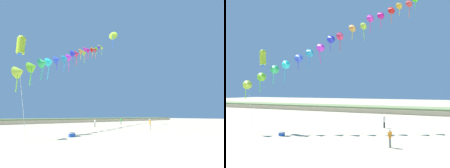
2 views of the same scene
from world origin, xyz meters
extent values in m
plane|color=beige|center=(0.00, 0.00, 0.00)|extent=(240.00, 240.00, 0.00)
cube|color=#BFAE8B|center=(0.00, 39.39, 0.46)|extent=(120.00, 8.93, 0.91)
cube|color=#7A8E56|center=(0.00, 39.39, 1.04)|extent=(120.00, 7.59, 0.52)
cylinder|color=black|center=(2.32, 16.10, 0.40)|extent=(0.12, 0.12, 0.79)
cylinder|color=black|center=(2.38, 16.22, 0.40)|extent=(0.12, 0.12, 0.79)
cylinder|color=white|center=(2.35, 16.16, 1.07)|extent=(0.21, 0.21, 0.56)
cylinder|color=white|center=(2.27, 16.00, 1.12)|extent=(0.16, 0.20, 0.53)
cylinder|color=white|center=(2.43, 16.32, 1.12)|extent=(0.16, 0.20, 0.53)
sphere|color=#9E7051|center=(2.35, 16.16, 1.47)|extent=(0.21, 0.21, 0.21)
cylinder|color=gray|center=(5.48, 5.60, 0.41)|extent=(0.12, 0.12, 0.81)
cylinder|color=gray|center=(5.41, 5.47, 0.41)|extent=(0.12, 0.12, 0.81)
cylinder|color=orange|center=(5.44, 5.54, 1.10)|extent=(0.21, 0.21, 0.57)
cylinder|color=orange|center=(5.54, 5.69, 1.14)|extent=(0.17, 0.21, 0.55)
cylinder|color=orange|center=(5.35, 5.38, 1.14)|extent=(0.17, 0.21, 0.55)
sphere|color=beige|center=(5.44, 5.54, 1.50)|extent=(0.22, 0.22, 0.22)
cylinder|color=gray|center=(11.44, 18.76, 0.43)|extent=(0.13, 0.13, 0.86)
cylinder|color=gray|center=(11.35, 18.88, 0.43)|extent=(0.13, 0.13, 0.86)
cylinder|color=green|center=(11.40, 18.82, 1.16)|extent=(0.23, 0.23, 0.61)
cylinder|color=green|center=(11.51, 18.66, 1.21)|extent=(0.19, 0.22, 0.58)
cylinder|color=green|center=(11.28, 18.98, 1.21)|extent=(0.19, 0.22, 0.58)
sphere|color=brown|center=(11.40, 18.82, 1.59)|extent=(0.23, 0.23, 0.23)
cone|color=#AED538|center=(-12.01, 5.73, 5.89)|extent=(1.43, 1.41, 1.22)
cylinder|color=#90E539|center=(-12.12, 5.63, 4.87)|extent=(0.09, 0.14, 1.60)
cone|color=#70CE2D|center=(-10.84, 6.89, 6.89)|extent=(1.42, 1.38, 1.21)
cylinder|color=#58E539|center=(-10.95, 6.79, 5.80)|extent=(0.09, 0.17, 1.74)
cone|color=#36C967|center=(-9.65, 7.94, 7.86)|extent=(1.40, 1.35, 1.20)
cylinder|color=#39E59C|center=(-9.76, 7.84, 6.71)|extent=(0.22, 0.26, 1.87)
cone|color=#29DDE3|center=(-8.72, 8.99, 8.52)|extent=(1.36, 1.28, 1.16)
cylinder|color=#39B7E5|center=(-8.83, 8.89, 7.25)|extent=(0.16, 0.09, 2.11)
cone|color=blue|center=(-7.45, 10.16, 9.45)|extent=(1.43, 1.40, 1.22)
cylinder|color=#4139E5|center=(-7.56, 10.06, 8.58)|extent=(0.16, 0.20, 1.30)
cone|color=#279EC8|center=(-6.17, 10.87, 10.16)|extent=(1.42, 1.42, 1.22)
cylinder|color=#398EE5|center=(-6.28, 10.77, 9.01)|extent=(0.21, 0.15, 1.88)
cone|color=#DB34EB|center=(-5.15, 11.91, 10.98)|extent=(1.41, 1.35, 1.20)
cylinder|color=#E539CB|center=(-5.26, 11.81, 9.73)|extent=(0.29, 0.21, 2.06)
cone|color=#2633D6|center=(-4.10, 12.93, 12.20)|extent=(1.36, 1.28, 1.16)
cylinder|color=#5639E5|center=(-4.21, 12.83, 11.21)|extent=(0.24, 0.14, 1.55)
cone|color=#EA3160|center=(-3.06, 13.81, 12.68)|extent=(1.26, 1.30, 1.11)
cylinder|color=#E5393B|center=(-3.17, 13.71, 11.49)|extent=(0.10, 0.25, 1.95)
cone|color=gold|center=(-1.68, 15.00, 13.99)|extent=(1.42, 1.42, 1.22)
cylinder|color=yellow|center=(-1.79, 14.90, 13.01)|extent=(0.18, 0.18, 1.54)
cone|color=#A6D23B|center=(-0.40, 16.18, 14.43)|extent=(1.38, 1.40, 1.20)
cylinder|color=#8AE539|center=(-0.52, 16.08, 13.22)|extent=(0.23, 0.11, 1.99)
cone|color=#DF2CBF|center=(0.29, 17.04, 15.68)|extent=(1.34, 1.29, 1.14)
cylinder|color=#E5399C|center=(0.18, 16.94, 14.42)|extent=(0.13, 0.10, 2.08)
cone|color=#C7148A|center=(1.56, 18.13, 16.28)|extent=(1.39, 1.33, 1.19)
cylinder|color=#E53981|center=(1.45, 18.03, 15.16)|extent=(0.14, 0.23, 1.79)
cone|color=red|center=(2.97, 18.88, 17.07)|extent=(1.40, 1.34, 1.20)
cylinder|color=#E56539|center=(2.86, 18.78, 15.89)|extent=(0.15, 0.21, 1.91)
cone|color=gold|center=(3.89, 20.29, 18.05)|extent=(1.40, 1.40, 1.20)
cylinder|color=yellow|center=(3.78, 20.19, 17.12)|extent=(0.09, 0.21, 1.41)
cone|color=#D53939|center=(5.22, 21.12, 18.47)|extent=(1.36, 1.29, 1.16)
cylinder|color=#E56339|center=(5.11, 21.02, 17.17)|extent=(0.15, 0.33, 2.15)
cone|color=#58E51D|center=(6.02, 21.89, 19.33)|extent=(1.31, 1.25, 1.12)
cylinder|color=#43E539|center=(5.90, 21.79, 18.41)|extent=(0.18, 0.18, 1.41)
cone|color=#4D32D5|center=(7.47, 22.95, 20.64)|extent=(1.41, 1.39, 1.21)
cylinder|color=#7F39E5|center=(7.36, 22.85, 19.70)|extent=(0.23, 0.21, 1.43)
cone|color=yellow|center=(8.25, 24.05, 21.51)|extent=(1.40, 1.34, 1.19)
cylinder|color=#C2E539|center=(8.14, 23.95, 20.56)|extent=(0.10, 0.15, 1.45)
cone|color=#C8E83C|center=(9.78, 24.97, 21.88)|extent=(1.34, 1.37, 1.17)
cylinder|color=#9CE539|center=(9.67, 24.87, 20.65)|extent=(0.28, 0.20, 2.02)
cylinder|color=silver|center=(-11.48, 5.82, 3.07)|extent=(1.17, 0.23, 6.15)
cylinder|color=#ACD129|center=(-11.97, 8.37, 9.36)|extent=(1.07, 1.03, 1.71)
sphere|color=#ACD129|center=(-11.97, 8.37, 10.12)|extent=(0.84, 0.84, 0.84)
cone|color=blue|center=(-11.97, 8.37, 8.44)|extent=(0.91, 0.91, 0.64)
sphere|color=black|center=(-11.97, 8.37, 10.36)|extent=(0.18, 0.18, 0.18)
cone|color=#ADE635|center=(7.01, 16.48, 21.24)|extent=(1.85, 2.28, 2.19)
cone|color=blue|center=(7.01, 16.48, 21.26)|extent=(1.06, 1.28, 1.21)
cylinder|color=blue|center=(7.01, 16.48, 19.41)|extent=(0.31, 0.31, 3.02)
cube|color=blue|center=(-6.81, 5.82, 0.18)|extent=(0.56, 0.40, 0.36)
cube|color=white|center=(-6.81, 5.82, 0.39)|extent=(0.58, 0.41, 0.06)
cylinder|color=black|center=(-6.81, 5.82, 0.45)|extent=(0.45, 0.03, 0.03)
camera|label=1|loc=(-13.47, -9.14, 2.09)|focal=24.00mm
camera|label=2|loc=(10.14, -15.86, 5.16)|focal=38.00mm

